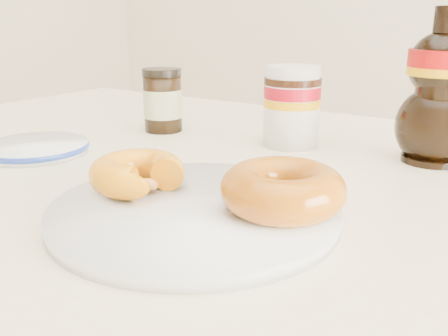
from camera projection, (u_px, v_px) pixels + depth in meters
The scene contains 8 objects.
dining_table at pixel (251, 254), 0.57m from camera, with size 1.40×0.90×0.75m.
plate at pixel (194, 210), 0.46m from camera, with size 0.27×0.27×0.01m.
donut_bitten at pixel (137, 173), 0.49m from camera, with size 0.09×0.09×0.03m, color orange.
donut_whole at pixel (283, 189), 0.44m from camera, with size 0.11×0.11×0.04m, color #933B09.
nutella_jar at pixel (292, 103), 0.70m from camera, with size 0.08×0.08×0.11m.
syrup_bottle at pixel (440, 87), 0.61m from camera, with size 0.10×0.08×0.19m, color black, non-canonical shape.
dark_jar at pixel (163, 101), 0.79m from camera, with size 0.06×0.06×0.10m.
blue_rim_saucer at pixel (35, 148), 0.67m from camera, with size 0.14×0.14×0.01m.
Camera 1 is at (0.26, -0.35, 0.93)m, focal length 40.00 mm.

